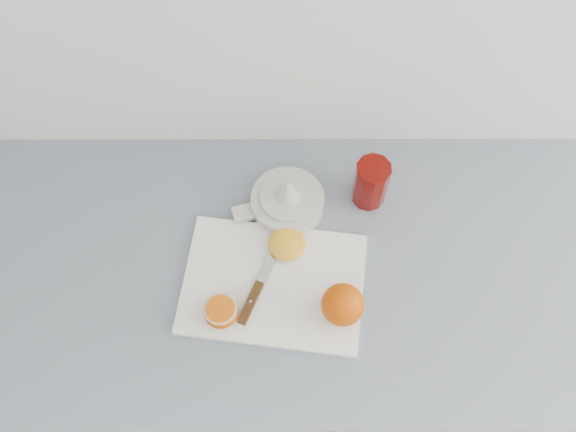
{
  "coord_description": "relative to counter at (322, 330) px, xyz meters",
  "views": [
    {
      "loc": [
        0.11,
        1.2,
        2.07
      ],
      "look_at": [
        0.11,
        1.77,
        0.96
      ],
      "focal_mm": 40.0,
      "sensor_mm": 36.0,
      "label": 1
    }
  ],
  "objects": [
    {
      "name": "whole_orange",
      "position": [
        0.01,
        -0.1,
        0.5
      ],
      "size": [
        0.08,
        0.08,
        0.08
      ],
      "color": "#CA4200",
      "rests_on": "cutting_board"
    },
    {
      "name": "citrus_juicer",
      "position": [
        -0.09,
        0.13,
        0.47
      ],
      "size": [
        0.19,
        0.15,
        0.1
      ],
      "color": "silver",
      "rests_on": "counter"
    },
    {
      "name": "squeezed_shell",
      "position": [
        -0.09,
        0.03,
        0.47
      ],
      "size": [
        0.08,
        0.08,
        0.03
      ],
      "color": "#F4AA23",
      "rests_on": "cutting_board"
    },
    {
      "name": "paring_knife",
      "position": [
        -0.15,
        -0.07,
        0.46
      ],
      "size": [
        0.1,
        0.2,
        0.01
      ],
      "color": "#44240F",
      "rests_on": "cutting_board"
    },
    {
      "name": "red_tumbler",
      "position": [
        0.08,
        0.15,
        0.5
      ],
      "size": [
        0.07,
        0.07,
        0.12
      ],
      "color": "#660703",
      "rests_on": "counter"
    },
    {
      "name": "half_orange",
      "position": [
        -0.21,
        -0.11,
        0.48
      ],
      "size": [
        0.06,
        0.06,
        0.04
      ],
      "color": "#CA4200",
      "rests_on": "cutting_board"
    },
    {
      "name": "cutting_board",
      "position": [
        -0.12,
        -0.04,
        0.45
      ],
      "size": [
        0.38,
        0.29,
        0.01
      ],
      "primitive_type": "cube",
      "rotation": [
        0.0,
        0.0,
        -0.13
      ],
      "color": "white",
      "rests_on": "counter"
    },
    {
      "name": "counter",
      "position": [
        0.0,
        0.0,
        0.0
      ],
      "size": [
        2.61,
        0.64,
        0.89
      ],
      "color": "beige",
      "rests_on": "ground"
    }
  ]
}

